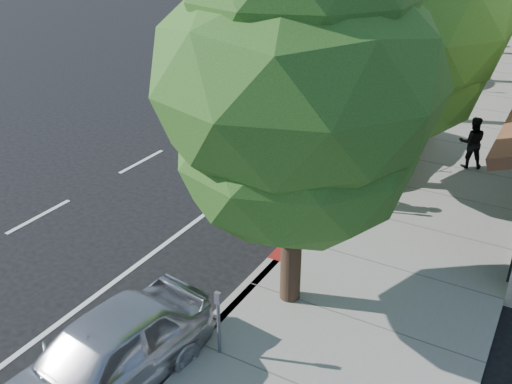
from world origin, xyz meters
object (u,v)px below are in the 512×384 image
Objects in this scene: dark_suv_far at (435,34)px; dark_sedan at (420,67)px; cyclist at (333,176)px; near_car_a at (102,357)px; street_tree_0 at (297,86)px; pedestrian at (472,142)px; street_tree_1 at (404,29)px; silver_suv at (359,135)px; bicycle at (317,186)px; white_pickup at (430,38)px.

dark_sedan is at bearing -75.47° from dark_suv_far.
cyclist is 0.43× the size of near_car_a.
street_tree_0 is 4.75× the size of pedestrian.
dark_suv_far is 27.05m from near_car_a.
dark_sedan is (-2.00, 10.50, -3.54)m from street_tree_1.
street_tree_1 is at bearing -74.32° from dark_suv_far.
silver_suv is (-1.40, 7.50, -3.61)m from street_tree_0.
street_tree_1 is at bearing 32.01° from pedestrian.
pedestrian is at bearing -71.05° from dark_sedan.
dark_sedan is (-0.60, 9.00, 0.00)m from silver_suv.
street_tree_1 is 1.50× the size of dark_sedan.
street_tree_0 is at bearing -145.06° from bicycle.
cyclist is at bearing -77.81° from dark_suv_far.
cyclist is at bearing -115.70° from street_tree_1.
silver_suv is at bearing 19.43° from bicycle.
street_tree_1 is at bearing -71.62° from white_pickup.
dark_suv_far is 1.35× the size of near_car_a.
street_tree_1 is 10.30m from near_car_a.
white_pickup is at bearing -90.83° from pedestrian.
dark_sedan is at bearing 100.32° from silver_suv.
silver_suv is at bearing -91.65° from dark_sedan.
pedestrian is (4.86, -15.28, -0.01)m from dark_suv_far.
white_pickup is at bearing 100.61° from street_tree_1.
dark_suv_far reaches higher than cyclist.
near_car_a is at bearing -99.31° from street_tree_1.
street_tree_0 is 6.00m from street_tree_1.
cyclist reaches higher than silver_suv.
dark_sedan is 3.15× the size of pedestrian.
white_pickup is 0.95m from dark_suv_far.
white_pickup is (-1.80, 18.36, 0.35)m from bicycle.
bicycle is at bearing -125.65° from street_tree_1.
dark_sedan is 20.01m from near_car_a.
dark_sedan is (-0.70, 12.31, 0.30)m from bicycle.
dark_suv_far is (-1.70, 16.00, 0.13)m from silver_suv.
silver_suv is 1.05× the size of dark_suv_far.
silver_suv is (-1.40, 1.50, -3.54)m from street_tree_1.
white_pickup is (-3.10, 16.55, -3.49)m from street_tree_1.
street_tree_0 is 4.22× the size of cyclist.
street_tree_0 reaches higher than pedestrian.
street_tree_0 is 23.96m from dark_suv_far.
silver_suv is at bearing 4.81° from cyclist.
cyclist is 18.51m from white_pickup.
cyclist is 1.12× the size of pedestrian.
dark_sedan is 0.83× the size of white_pickup.
dark_suv_far is at bearing 2.47° from cyclist.
street_tree_0 is at bearing 58.36° from pedestrian.
cyclist reaches higher than white_pickup.
near_car_a is (-1.56, -9.50, -3.65)m from street_tree_1.
street_tree_1 is 4.44m from pedestrian.
pedestrian reaches higher than near_car_a.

